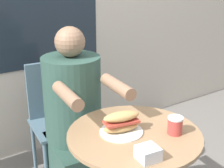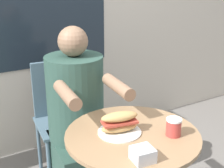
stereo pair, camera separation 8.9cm
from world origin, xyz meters
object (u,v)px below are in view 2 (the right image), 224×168
Objects in this scene: diner_chair at (60,109)px; sandwich_on_plate at (120,124)px; seated_diner at (78,130)px; drink_cup at (174,127)px; cafe_table at (132,167)px.

sandwich_on_plate is (-0.01, -0.84, 0.25)m from diner_chair.
seated_diner is 0.56m from sandwich_on_plate.
seated_diner is at bearing 90.42° from sandwich_on_plate.
drink_cup is (0.20, -1.00, 0.24)m from diner_chair.
cafe_table is 0.61× the size of seated_diner.
cafe_table is 3.31× the size of sandwich_on_plate.
diner_chair is 1.05m from drink_cup.
sandwich_on_plate reaches higher than cafe_table.
sandwich_on_plate reaches higher than drink_cup.
diner_chair is at bearing -85.96° from seated_diner.
cafe_table is 0.54m from seated_diner.
seated_diner is 5.41× the size of sandwich_on_plate.
sandwich_on_plate is at bearing 96.83° from seated_diner.
drink_cup is at bearing -36.56° from sandwich_on_plate.
cafe_table is 0.25m from sandwich_on_plate.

